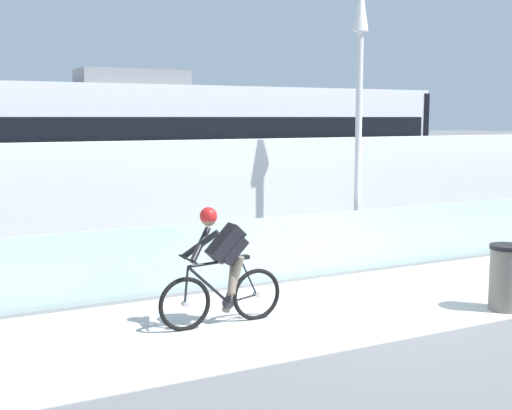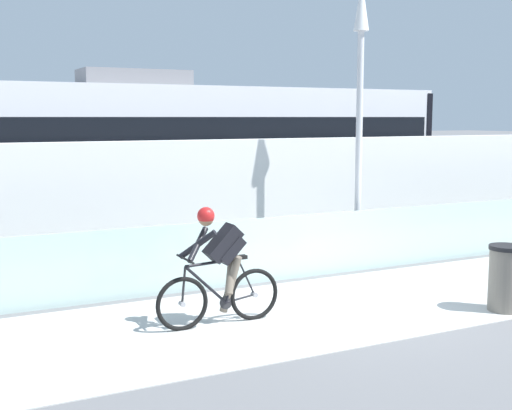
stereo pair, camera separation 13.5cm
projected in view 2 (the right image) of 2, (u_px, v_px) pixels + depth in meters
The scene contains 10 objects.
ground_plane at pixel (364, 303), 10.11m from camera, with size 200.00×200.00×0.00m, color slate.
bike_path_deck at pixel (364, 303), 10.11m from camera, with size 32.00×3.20×0.01m, color beige.
glass_parapet at pixel (301, 246), 11.68m from camera, with size 32.00×0.05×1.10m, color #ADC6C1.
concrete_barrier_wall at pixel (254, 199), 13.19m from camera, with size 32.00×0.36×2.35m, color silver.
tram_rail_near at pixel (205, 238), 15.53m from camera, with size 32.00×0.08×0.01m, color #595654.
tram_rail_far at pixel (183, 229), 16.80m from camera, with size 32.00×0.08×0.01m, color #595654.
tram at pixel (216, 154), 16.19m from camera, with size 11.06×2.54×3.81m.
cyclist_on_bike at pixel (219, 268), 8.95m from camera, with size 1.77×0.58×1.61m.
lamp_post_antenna at pixel (360, 88), 12.21m from camera, with size 0.28×0.28×5.20m.
trash_bin at pixel (506, 278), 9.65m from camera, with size 0.51×0.51×0.96m.
Camera 2 is at (-5.89, -8.04, 2.77)m, focal length 47.47 mm.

